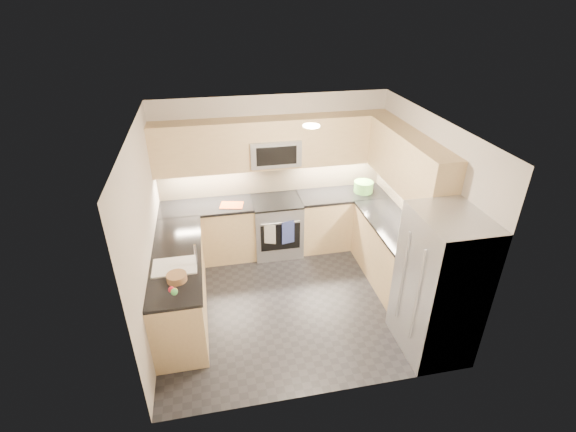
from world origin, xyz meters
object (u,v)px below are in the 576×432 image
(refrigerator, at_px, (439,286))
(cutting_board, at_px, (232,205))
(microwave, at_px, (274,151))
(fruit_basket, at_px, (177,277))
(gas_range, at_px, (277,227))
(utensil_bowl, at_px, (363,187))

(refrigerator, distance_m, cutting_board, 3.21)
(microwave, distance_m, fruit_basket, 2.52)
(fruit_basket, bearing_deg, gas_range, 50.78)
(utensil_bowl, bearing_deg, microwave, 175.73)
(gas_range, bearing_deg, cutting_board, -175.72)
(refrigerator, relative_size, fruit_basket, 7.87)
(gas_range, height_order, microwave, microwave)
(fruit_basket, bearing_deg, microwave, 52.66)
(microwave, distance_m, cutting_board, 1.05)
(utensil_bowl, xyz_separation_m, cutting_board, (-2.15, -0.07, -0.08))
(utensil_bowl, bearing_deg, refrigerator, -89.79)
(microwave, xyz_separation_m, utensil_bowl, (1.44, -0.11, -0.67))
(refrigerator, xyz_separation_m, utensil_bowl, (-0.01, 2.44, 0.13))
(refrigerator, bearing_deg, cutting_board, 132.25)
(cutting_board, xyz_separation_m, fruit_basket, (-0.76, -1.74, 0.04))
(refrigerator, distance_m, fruit_basket, 2.98)
(refrigerator, bearing_deg, fruit_basket, 167.81)
(gas_range, bearing_deg, utensil_bowl, 0.69)
(microwave, xyz_separation_m, refrigerator, (1.45, -2.55, -0.80))
(refrigerator, distance_m, utensil_bowl, 2.45)
(gas_range, bearing_deg, fruit_basket, -129.22)
(gas_range, xyz_separation_m, refrigerator, (1.45, -2.43, 0.45))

